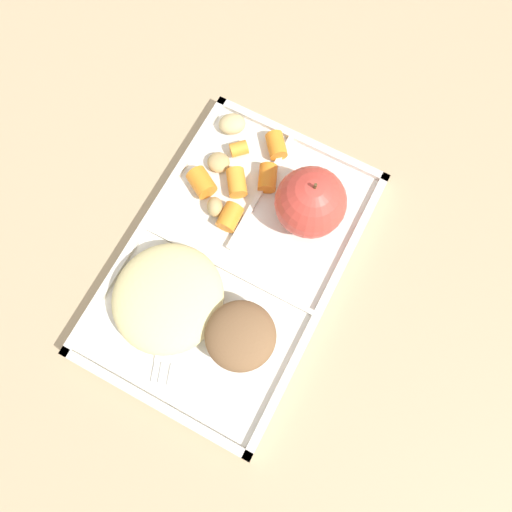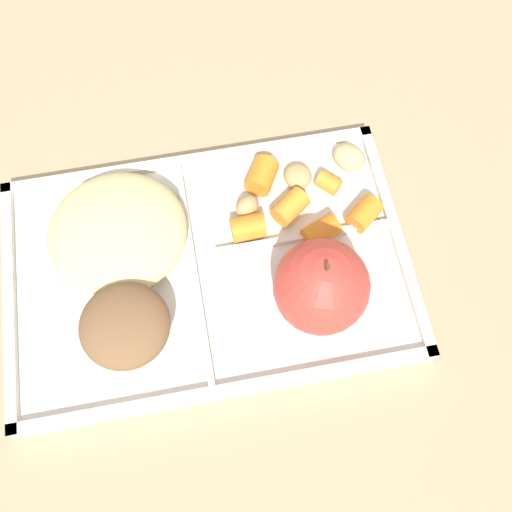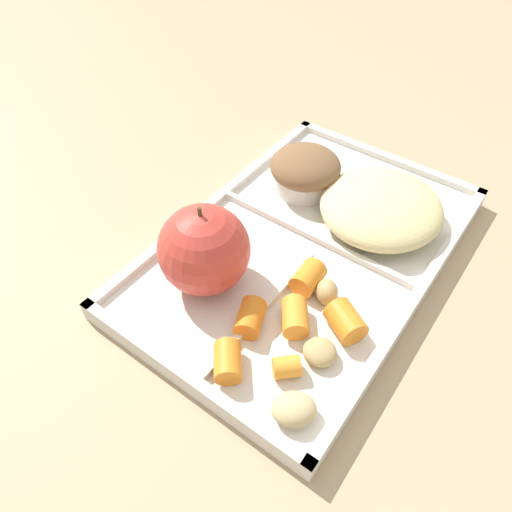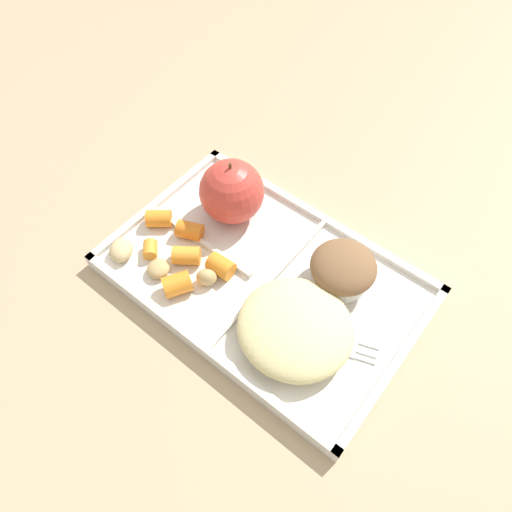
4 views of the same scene
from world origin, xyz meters
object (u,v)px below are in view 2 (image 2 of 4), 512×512
Objects in this scene: bran_muffin at (126,327)px; plastic_fork at (95,258)px; lunch_tray at (208,270)px; green_apple at (321,287)px.

bran_muffin is 0.09m from plastic_fork.
bran_muffin is (0.08, 0.05, 0.03)m from lunch_tray.
green_apple is at bearing 180.00° from bran_muffin.
plastic_fork is (0.20, -0.08, -0.04)m from green_apple.
lunch_tray is at bearing -29.22° from green_apple.
green_apple reaches higher than plastic_fork.
lunch_tray is 4.12× the size of green_apple.
green_apple is 0.61× the size of plastic_fork.
plastic_fork is at bearing -14.97° from lunch_tray.
plastic_fork is at bearing -22.08° from green_apple.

